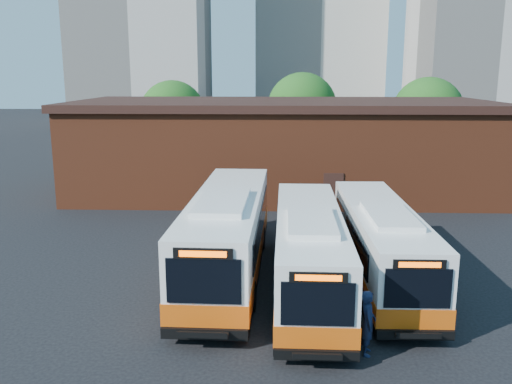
{
  "coord_description": "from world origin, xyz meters",
  "views": [
    {
      "loc": [
        -0.49,
        -17.99,
        8.22
      ],
      "look_at": [
        -1.34,
        5.37,
        3.1
      ],
      "focal_mm": 38.0,
      "sensor_mm": 36.0,
      "label": 1
    }
  ],
  "objects_px": {
    "bus_midwest": "(228,236)",
    "bus_east": "(380,246)",
    "transit_worker": "(368,323)",
    "bus_mideast": "(309,254)"
  },
  "relations": [
    {
      "from": "transit_worker",
      "to": "bus_mideast",
      "type": "bearing_deg",
      "value": 22.81
    },
    {
      "from": "transit_worker",
      "to": "bus_east",
      "type": "bearing_deg",
      "value": -7.89
    },
    {
      "from": "bus_midwest",
      "to": "transit_worker",
      "type": "xyz_separation_m",
      "value": [
        4.72,
        -6.49,
        -0.62
      ]
    },
    {
      "from": "bus_east",
      "to": "transit_worker",
      "type": "height_order",
      "value": "bus_east"
    },
    {
      "from": "transit_worker",
      "to": "bus_midwest",
      "type": "bearing_deg",
      "value": 41.94
    },
    {
      "from": "bus_east",
      "to": "transit_worker",
      "type": "xyz_separation_m",
      "value": [
        -1.48,
        -6.04,
        -0.43
      ]
    },
    {
      "from": "bus_midwest",
      "to": "transit_worker",
      "type": "distance_m",
      "value": 8.05
    },
    {
      "from": "bus_midwest",
      "to": "transit_worker",
      "type": "bearing_deg",
      "value": -52.43
    },
    {
      "from": "bus_east",
      "to": "transit_worker",
      "type": "bearing_deg",
      "value": -104.39
    },
    {
      "from": "bus_midwest",
      "to": "bus_east",
      "type": "distance_m",
      "value": 6.22
    }
  ]
}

